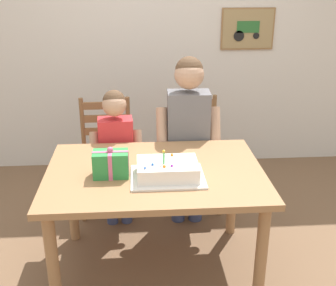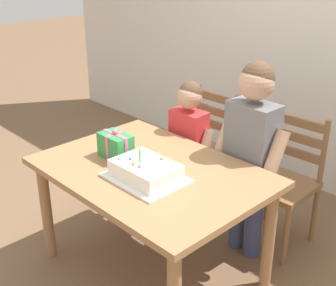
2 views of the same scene
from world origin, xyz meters
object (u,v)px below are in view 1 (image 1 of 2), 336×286
object	(u,v)px
child_older	(188,126)
birthday_cake	(168,170)
chair_right	(194,153)
chair_left	(106,155)
child_younger	(116,146)
dining_table	(155,184)
gift_box_red_large	(111,164)

from	to	relation	value
child_older	birthday_cake	bearing A→B (deg)	-106.32
birthday_cake	chair_right	bearing A→B (deg)	73.39
chair_left	child_younger	size ratio (longest dim) A/B	0.84
chair_right	birthday_cake	bearing A→B (deg)	-106.61
chair_left	dining_table	bearing A→B (deg)	-67.30
dining_table	chair_right	bearing A→B (deg)	67.42
chair_left	child_older	size ratio (longest dim) A/B	0.69
dining_table	birthday_cake	size ratio (longest dim) A/B	3.07
birthday_cake	child_younger	bearing A→B (deg)	115.53
dining_table	chair_left	world-z (taller)	chair_left
child_older	chair_right	bearing A→B (deg)	72.67
birthday_cake	child_older	xyz separation A→B (m)	(0.21, 0.70, 0.02)
birthday_cake	child_younger	distance (m)	0.79
dining_table	child_older	distance (m)	0.68
child_younger	chair_left	bearing A→B (deg)	110.03
child_older	child_younger	distance (m)	0.56
chair_right	child_younger	bearing A→B (deg)	-155.93
chair_left	chair_right	distance (m)	0.73
dining_table	chair_left	bearing A→B (deg)	112.70
birthday_cake	chair_right	xyz separation A→B (m)	(0.29, 0.98, -0.32)
dining_table	child_older	bearing A→B (deg)	65.07
chair_left	child_older	bearing A→B (deg)	-23.63
dining_table	birthday_cake	xyz separation A→B (m)	(0.07, -0.11, 0.15)
chair_left	child_younger	xyz separation A→B (m)	(0.10, -0.28, 0.20)
birthday_cake	child_older	distance (m)	0.73
birthday_cake	dining_table	bearing A→B (deg)	123.68
birthday_cake	chair_right	world-z (taller)	birthday_cake
gift_box_red_large	dining_table	bearing A→B (deg)	11.38
child_younger	chair_right	bearing A→B (deg)	24.07
birthday_cake	child_younger	xyz separation A→B (m)	(-0.34, 0.70, -0.12)
chair_right	child_older	bearing A→B (deg)	-107.33
dining_table	birthday_cake	distance (m)	0.19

